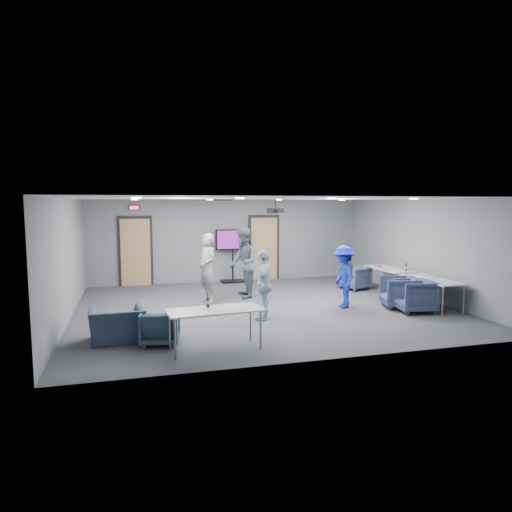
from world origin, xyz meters
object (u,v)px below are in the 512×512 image
object	(u,v)px
chair_front_b	(117,324)
tv_stand	(233,252)
person_a	(207,268)
projector	(275,210)
table_front_left	(215,312)
chair_right_a	(354,278)
chair_right_b	(400,292)
bottle_front	(208,302)
chair_front_a	(160,327)
person_c	(264,285)
person_d	(344,277)
table_right_a	(390,270)
person_b	(243,263)
chair_right_c	(414,296)
bottle_right	(406,267)
table_right_b	(432,281)

from	to	relation	value
chair_front_b	tv_stand	xyz separation A→B (m)	(3.50, 5.77, 0.66)
person_a	projector	world-z (taller)	projector
tv_stand	chair_front_b	bearing A→B (deg)	-121.23
table_front_left	chair_front_b	bearing A→B (deg)	145.04
chair_right_a	chair_right_b	xyz separation A→B (m)	(-0.07, -2.52, 0.04)
bottle_front	table_front_left	bearing A→B (deg)	-67.72
chair_right_a	chair_right_b	world-z (taller)	chair_right_b
chair_front_a	projector	size ratio (longest dim) A/B	1.74
person_c	chair_front_a	distance (m)	2.71
bottle_front	person_a	bearing A→B (deg)	80.78
person_d	table_right_a	bearing A→B (deg)	132.37
person_b	table_right_a	bearing A→B (deg)	90.47
chair_right_c	tv_stand	bearing A→B (deg)	-139.09
chair_right_c	bottle_right	bearing A→B (deg)	161.59
projector	table_right_a	bearing A→B (deg)	-8.94
person_d	bottle_right	size ratio (longest dim) A/B	6.06
chair_right_c	table_front_left	xyz separation A→B (m)	(-5.09, -1.55, 0.29)
chair_front_b	table_right_b	xyz separation A→B (m)	(7.42, 0.80, 0.36)
person_d	chair_front_a	bearing A→B (deg)	-57.04
table_right_a	person_a	bearing A→B (deg)	87.98
table_right_b	bottle_front	distance (m)	6.04
table_right_b	tv_stand	world-z (taller)	tv_stand
chair_right_b	projector	world-z (taller)	projector
chair_right_c	bottle_right	distance (m)	1.85
chair_front_b	projector	distance (m)	5.10
table_right_b	chair_right_c	bearing A→B (deg)	109.85
person_a	chair_front_a	distance (m)	3.61
person_a	table_front_left	distance (m)	3.90
chair_right_b	chair_front_a	xyz separation A→B (m)	(-5.94, -1.44, -0.07)
table_right_b	table_front_left	size ratio (longest dim) A/B	1.02
person_a	bottle_right	world-z (taller)	person_a
person_d	tv_stand	distance (m)	4.70
bottle_front	projector	bearing A→B (deg)	54.77
person_c	tv_stand	distance (m)	4.92
chair_right_c	table_right_a	distance (m)	2.25
chair_right_a	table_right_b	xyz separation A→B (m)	(0.65, -2.78, 0.34)
chair_right_b	table_front_left	xyz separation A→B (m)	(-5.02, -2.04, 0.29)
chair_right_a	table_right_b	size ratio (longest dim) A/B	0.44
chair_right_a	table_right_a	distance (m)	1.14
person_a	chair_right_b	world-z (taller)	person_a
chair_front_a	tv_stand	size ratio (longest dim) A/B	0.40
chair_front_b	table_right_a	xyz separation A→B (m)	(7.42, 2.70, 0.36)
chair_right_c	table_right_a	world-z (taller)	chair_right_c
chair_right_a	projector	bearing A→B (deg)	-88.51
person_b	person_c	xyz separation A→B (m)	(-0.11, -2.39, -0.18)
chair_front_b	table_front_left	world-z (taller)	table_front_left
table_right_b	bottle_right	distance (m)	1.38
person_c	chair_right_c	world-z (taller)	person_c
person_b	projector	distance (m)	1.76
chair_right_b	bottle_front	xyz separation A→B (m)	(-5.11, -1.83, 0.44)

